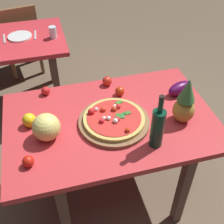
{
  "coord_description": "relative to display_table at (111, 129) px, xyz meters",
  "views": [
    {
      "loc": [
        -0.34,
        -1.3,
        2.01
      ],
      "look_at": [
        0.01,
        0.01,
        0.8
      ],
      "focal_mm": 46.15,
      "sensor_mm": 36.0,
      "label": 1
    }
  ],
  "objects": [
    {
      "name": "ground_plane",
      "position": [
        0.0,
        0.0,
        -0.66
      ],
      "size": [
        10.0,
        10.0,
        0.0
      ],
      "primitive_type": "plane",
      "color": "brown"
    },
    {
      "name": "display_table",
      "position": [
        0.0,
        0.0,
        0.0
      ],
      "size": [
        1.34,
        0.87,
        0.75
      ],
      "color": "#50362F",
      "rests_on": "ground_plane"
    },
    {
      "name": "background_table",
      "position": [
        -0.6,
        1.27,
        -0.03
      ],
      "size": [
        0.95,
        0.75,
        0.75
      ],
      "color": "#50362F",
      "rests_on": "ground_plane"
    },
    {
      "name": "dining_chair",
      "position": [
        -0.57,
        1.87,
        -0.18
      ],
      "size": [
        0.46,
        0.46,
        0.85
      ],
      "rotation": [
        0.0,
        0.0,
        3.31
      ],
      "color": "brown",
      "rests_on": "ground_plane"
    },
    {
      "name": "pizza_board",
      "position": [
        0.01,
        -0.04,
        0.1
      ],
      "size": [
        0.45,
        0.45,
        0.02
      ],
      "primitive_type": "cylinder",
      "color": "brown",
      "rests_on": "display_table"
    },
    {
      "name": "pizza",
      "position": [
        0.01,
        -0.04,
        0.13
      ],
      "size": [
        0.38,
        0.38,
        0.06
      ],
      "color": "#D1B257",
      "rests_on": "pizza_board"
    },
    {
      "name": "wine_bottle",
      "position": [
        0.2,
        -0.27,
        0.22
      ],
      "size": [
        0.08,
        0.08,
        0.35
      ],
      "color": "#0C3523",
      "rests_on": "display_table"
    },
    {
      "name": "pineapple_left",
      "position": [
        0.43,
        -0.12,
        0.23
      ],
      "size": [
        0.13,
        0.13,
        0.31
      ],
      "color": "#B18634",
      "rests_on": "display_table"
    },
    {
      "name": "melon",
      "position": [
        -0.4,
        -0.06,
        0.17
      ],
      "size": [
        0.17,
        0.17,
        0.17
      ],
      "primitive_type": "sphere",
      "color": "#E6D971",
      "rests_on": "display_table"
    },
    {
      "name": "bell_pepper",
      "position": [
        -0.5,
        0.07,
        0.13
      ],
      "size": [
        0.08,
        0.08,
        0.09
      ],
      "primitive_type": "ellipsoid",
      "color": "yellow",
      "rests_on": "display_table"
    },
    {
      "name": "eggplant",
      "position": [
        0.54,
        0.13,
        0.13
      ],
      "size": [
        0.22,
        0.14,
        0.09
      ],
      "primitive_type": "ellipsoid",
      "rotation": [
        0.0,
        0.0,
        0.29
      ],
      "color": "#490D44",
      "rests_on": "display_table"
    },
    {
      "name": "tomato_by_bottle",
      "position": [
        0.07,
        0.36,
        0.12
      ],
      "size": [
        0.07,
        0.07,
        0.07
      ],
      "primitive_type": "sphere",
      "color": "red",
      "rests_on": "display_table"
    },
    {
      "name": "tomato_at_corner",
      "position": [
        -0.37,
        0.36,
        0.12
      ],
      "size": [
        0.06,
        0.06,
        0.06
      ],
      "primitive_type": "sphere",
      "color": "red",
      "rests_on": "display_table"
    },
    {
      "name": "tomato_beside_pepper",
      "position": [
        -0.52,
        -0.24,
        0.12
      ],
      "size": [
        0.06,
        0.06,
        0.06
      ],
      "primitive_type": "sphere",
      "color": "red",
      "rests_on": "display_table"
    },
    {
      "name": "tomato_near_board",
      "position": [
        0.13,
        0.22,
        0.12
      ],
      "size": [
        0.07,
        0.07,
        0.07
      ],
      "primitive_type": "sphere",
      "color": "red",
      "rests_on": "display_table"
    },
    {
      "name": "drinking_glass_water",
      "position": [
        -0.23,
        1.21,
        0.14
      ],
      "size": [
        0.07,
        0.07,
        0.11
      ],
      "primitive_type": "cylinder",
      "color": "silver",
      "rests_on": "background_table"
    },
    {
      "name": "dinner_plate",
      "position": [
        -0.53,
        1.3,
        0.1
      ],
      "size": [
        0.22,
        0.22,
        0.02
      ],
      "primitive_type": "cylinder",
      "color": "white",
      "rests_on": "background_table"
    },
    {
      "name": "fork_utensil",
      "position": [
        -0.67,
        1.3,
        0.09
      ],
      "size": [
        0.03,
        0.18,
        0.01
      ],
      "primitive_type": "cube",
      "rotation": [
        0.0,
        0.0,
        0.07
      ],
      "color": "silver",
      "rests_on": "background_table"
    },
    {
      "name": "knife_utensil",
      "position": [
        -0.39,
        1.3,
        0.09
      ],
      "size": [
        0.03,
        0.18,
        0.01
      ],
      "primitive_type": "cube",
      "rotation": [
        0.0,
        0.0,
        -0.06
      ],
      "color": "silver",
      "rests_on": "background_table"
    }
  ]
}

